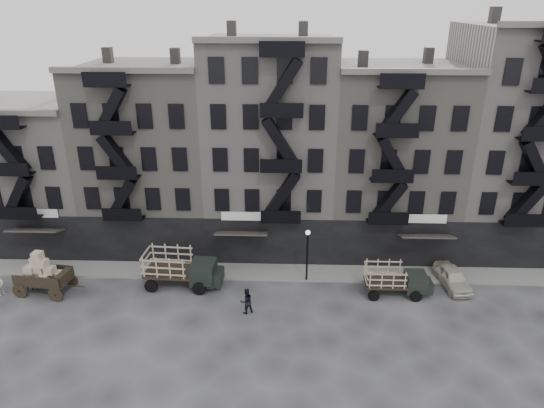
{
  "coord_description": "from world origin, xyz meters",
  "views": [
    {
      "loc": [
        1.48,
        -28.99,
        19.63
      ],
      "look_at": [
        0.35,
        4.0,
        5.72
      ],
      "focal_mm": 32.0,
      "sensor_mm": 36.0,
      "label": 1
    }
  ],
  "objects_px": {
    "car_east": "(453,278)",
    "stake_truck_east": "(396,278)",
    "wagon": "(41,270)",
    "stake_truck_west": "(181,266)",
    "pedestrian_mid": "(246,301)",
    "pedestrian_west": "(28,280)"
  },
  "relations": [
    {
      "from": "stake_truck_east",
      "to": "car_east",
      "type": "height_order",
      "value": "stake_truck_east"
    },
    {
      "from": "wagon",
      "to": "pedestrian_west",
      "type": "bearing_deg",
      "value": 177.62
    },
    {
      "from": "stake_truck_west",
      "to": "stake_truck_east",
      "type": "bearing_deg",
      "value": 1.53
    },
    {
      "from": "stake_truck_west",
      "to": "car_east",
      "type": "bearing_deg",
      "value": 5.62
    },
    {
      "from": "stake_truck_west",
      "to": "stake_truck_east",
      "type": "relative_size",
      "value": 1.22
    },
    {
      "from": "wagon",
      "to": "stake_truck_west",
      "type": "distance_m",
      "value": 9.89
    },
    {
      "from": "car_east",
      "to": "stake_truck_east",
      "type": "bearing_deg",
      "value": -172.29
    },
    {
      "from": "stake_truck_west",
      "to": "pedestrian_west",
      "type": "height_order",
      "value": "stake_truck_west"
    },
    {
      "from": "stake_truck_east",
      "to": "pedestrian_mid",
      "type": "bearing_deg",
      "value": -166.04
    },
    {
      "from": "car_east",
      "to": "wagon",
      "type": "bearing_deg",
      "value": 175.59
    },
    {
      "from": "stake_truck_west",
      "to": "car_east",
      "type": "height_order",
      "value": "stake_truck_west"
    },
    {
      "from": "pedestrian_west",
      "to": "pedestrian_mid",
      "type": "bearing_deg",
      "value": -52.93
    },
    {
      "from": "car_east",
      "to": "pedestrian_west",
      "type": "bearing_deg",
      "value": 175.05
    },
    {
      "from": "pedestrian_west",
      "to": "wagon",
      "type": "bearing_deg",
      "value": -55.26
    },
    {
      "from": "pedestrian_west",
      "to": "pedestrian_mid",
      "type": "distance_m",
      "value": 16.25
    },
    {
      "from": "stake_truck_west",
      "to": "stake_truck_east",
      "type": "distance_m",
      "value": 15.61
    },
    {
      "from": "pedestrian_west",
      "to": "stake_truck_west",
      "type": "bearing_deg",
      "value": -39.79
    },
    {
      "from": "wagon",
      "to": "pedestrian_west",
      "type": "distance_m",
      "value": 1.58
    },
    {
      "from": "pedestrian_mid",
      "to": "car_east",
      "type": "bearing_deg",
      "value": 167.52
    },
    {
      "from": "stake_truck_west",
      "to": "car_east",
      "type": "xyz_separation_m",
      "value": [
        20.07,
        0.63,
        -0.92
      ]
    },
    {
      "from": "wagon",
      "to": "stake_truck_east",
      "type": "height_order",
      "value": "wagon"
    },
    {
      "from": "stake_truck_west",
      "to": "pedestrian_mid",
      "type": "bearing_deg",
      "value": -28.73
    }
  ]
}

